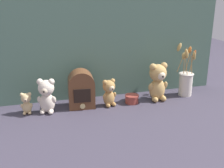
# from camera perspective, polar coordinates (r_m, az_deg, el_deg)

# --- Properties ---
(ground_plane) EXTENTS (4.00, 4.00, 0.00)m
(ground_plane) POSITION_cam_1_polar(r_m,az_deg,el_deg) (1.70, 0.18, -4.27)
(ground_plane) COLOR #3D3847
(backdrop_wall) EXTENTS (1.50, 0.02, 0.71)m
(backdrop_wall) POSITION_cam_1_polar(r_m,az_deg,el_deg) (1.75, -1.33, 8.64)
(backdrop_wall) COLOR #4C6B5B
(backdrop_wall) RESTS_ON ground
(teddy_bear_large) EXTENTS (0.13, 0.12, 0.24)m
(teddy_bear_large) POSITION_cam_1_polar(r_m,az_deg,el_deg) (1.75, 9.30, 0.60)
(teddy_bear_large) COLOR tan
(teddy_bear_large) RESTS_ON ground
(teddy_bear_medium) EXTENTS (0.11, 0.10, 0.20)m
(teddy_bear_medium) POSITION_cam_1_polar(r_m,az_deg,el_deg) (1.60, -13.17, -2.22)
(teddy_bear_medium) COLOR beige
(teddy_bear_medium) RESTS_ON ground
(teddy_bear_small) EXTENTS (0.09, 0.08, 0.17)m
(teddy_bear_small) POSITION_cam_1_polar(r_m,az_deg,el_deg) (1.66, -0.57, -1.66)
(teddy_bear_small) COLOR tan
(teddy_bear_small) RESTS_ON ground
(teddy_bear_tiny) EXTENTS (0.07, 0.06, 0.12)m
(teddy_bear_tiny) POSITION_cam_1_polar(r_m,az_deg,el_deg) (1.63, -17.00, -3.65)
(teddy_bear_tiny) COLOR #DBBC84
(teddy_bear_tiny) RESTS_ON ground
(flower_vase) EXTENTS (0.11, 0.15, 0.34)m
(flower_vase) POSITION_cam_1_polar(r_m,az_deg,el_deg) (1.88, 14.76, 0.85)
(flower_vase) COLOR silver
(flower_vase) RESTS_ON ground
(vintage_radio) EXTENTS (0.16, 0.14, 0.22)m
(vintage_radio) POSITION_cam_1_polar(r_m,az_deg,el_deg) (1.65, -6.27, -1.00)
(vintage_radio) COLOR brown
(vintage_radio) RESTS_ON ground
(decorative_tin_tall) EXTENTS (0.08, 0.08, 0.05)m
(decorative_tin_tall) POSITION_cam_1_polar(r_m,az_deg,el_deg) (1.72, 4.02, -3.00)
(decorative_tin_tall) COLOR #993D33
(decorative_tin_tall) RESTS_ON ground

